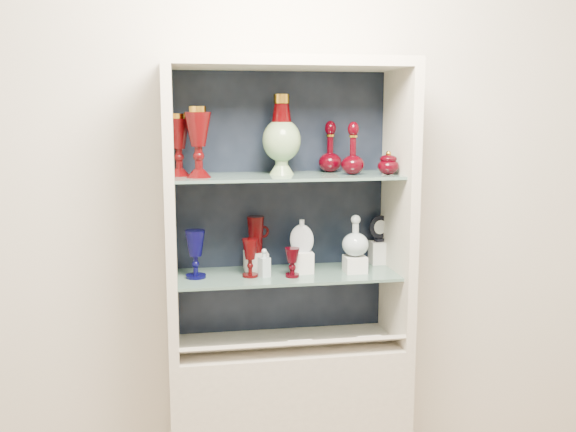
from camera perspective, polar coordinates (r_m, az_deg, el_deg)
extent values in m
cube|color=white|center=(2.86, -0.74, 2.67)|extent=(3.50, 0.02, 2.80)
cube|color=beige|center=(2.95, 0.00, -18.00)|extent=(1.00, 0.40, 0.75)
cube|color=black|center=(2.84, -0.65, 1.10)|extent=(0.98, 0.02, 1.15)
cube|color=beige|center=(2.62, -10.40, 0.26)|extent=(0.04, 0.40, 1.15)
cube|color=beige|center=(2.78, 9.81, 0.78)|extent=(0.04, 0.40, 1.15)
cube|color=beige|center=(2.63, 0.00, 13.43)|extent=(1.00, 0.40, 0.04)
cube|color=slate|center=(2.73, -0.07, -5.24)|extent=(0.92, 0.34, 0.01)
cube|color=slate|center=(2.66, -0.07, 3.56)|extent=(0.92, 0.34, 0.01)
cube|color=beige|center=(2.69, 0.40, -11.37)|extent=(0.92, 0.17, 0.09)
cube|color=white|center=(2.69, 0.95, -11.04)|extent=(0.10, 0.06, 0.03)
cube|color=white|center=(2.76, 7.05, -10.61)|extent=(0.10, 0.06, 0.03)
cube|color=silver|center=(2.78, -2.87, -4.03)|extent=(0.10, 0.10, 0.08)
cube|color=silver|center=(2.74, 1.23, -4.11)|extent=(0.09, 0.09, 0.09)
cube|color=silver|center=(2.76, 5.97, -4.28)|extent=(0.09, 0.09, 0.07)
cube|color=silver|center=(2.93, 8.09, -3.22)|extent=(0.08, 0.08, 0.10)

